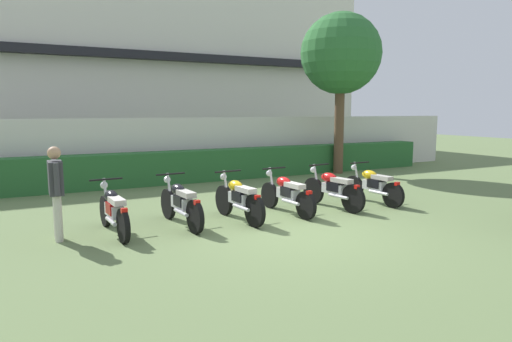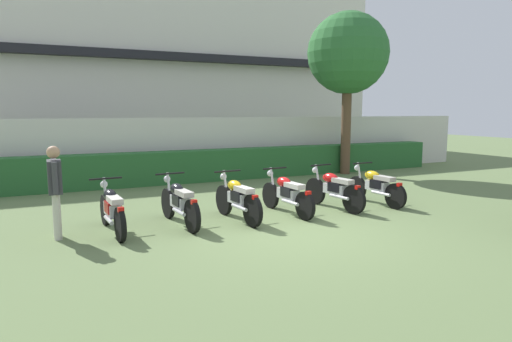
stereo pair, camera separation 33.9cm
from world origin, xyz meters
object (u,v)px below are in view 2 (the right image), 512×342
Objects in this scene: motorcycle_in_row_3 at (287,193)px; inspector_person at (55,185)px; motorcycle_in_row_4 at (334,189)px; motorcycle_in_row_2 at (238,198)px; motorcycle_in_row_1 at (179,202)px; motorcycle_in_row_0 at (112,209)px; parked_car at (48,147)px; motorcycle_in_row_5 at (376,186)px; tree_near_inspector at (348,54)px.

inspector_person is (-4.52, 0.09, 0.50)m from motorcycle_in_row_3.
motorcycle_in_row_2 is at bearing 83.60° from motorcycle_in_row_4.
motorcycle_in_row_2 is at bearing 90.44° from motorcycle_in_row_3.
motorcycle_in_row_1 is at bearing 84.11° from motorcycle_in_row_3.
parked_car is at bearing 2.18° from motorcycle_in_row_0.
motorcycle_in_row_3 is 1.20m from motorcycle_in_row_4.
motorcycle_in_row_1 is 1.17m from motorcycle_in_row_2.
motorcycle_in_row_5 is at bearing -97.98° from motorcycle_in_row_4.
motorcycle_in_row_3 is (-4.91, -4.54, -3.66)m from tree_near_inspector.
motorcycle_in_row_1 is at bearing -68.60° from parked_car.
motorcycle_in_row_1 is at bearing 85.08° from motorcycle_in_row_5.
tree_near_inspector is 6.93m from motorcycle_in_row_4.
inspector_person reaches higher than motorcycle_in_row_4.
tree_near_inspector is 2.93× the size of motorcycle_in_row_0.
motorcycle_in_row_3 is at bearing -95.91° from motorcycle_in_row_1.
inspector_person is (-0.91, 0.05, 0.50)m from motorcycle_in_row_0.
parked_car is at bearing 15.00° from motorcycle_in_row_2.
motorcycle_in_row_1 is 3.55m from motorcycle_in_row_4.
motorcycle_in_row_2 is 2.39m from motorcycle_in_row_4.
parked_car is 10.09m from motorcycle_in_row_3.
tree_near_inspector is at bearing -17.56° from parked_car.
motorcycle_in_row_0 is 6.00m from motorcycle_in_row_5.
inspector_person reaches higher than motorcycle_in_row_0.
parked_car is 9.04m from motorcycle_in_row_0.
motorcycle_in_row_1 is at bearing -148.34° from tree_near_inspector.
inspector_person is (-5.72, 0.12, 0.49)m from motorcycle_in_row_4.
tree_near_inspector is 2.98× the size of motorcycle_in_row_5.
motorcycle_in_row_4 is at bearing -49.90° from parked_car.
parked_car is at bearing 9.14° from motorcycle_in_row_1.
motorcycle_in_row_0 is 1.02× the size of motorcycle_in_row_5.
motorcycle_in_row_4 is (1.20, -0.03, 0.01)m from motorcycle_in_row_3.
motorcycle_in_row_4 is at bearing -1.19° from inspector_person.
parked_car reaches higher than motorcycle_in_row_5.
motorcycle_in_row_1 is (2.15, -8.96, -0.48)m from parked_car.
parked_car is 9.22m from motorcycle_in_row_1.
motorcycle_in_row_5 is at bearing -118.84° from tree_near_inspector.
motorcycle_in_row_0 is (-8.52, -4.50, -3.66)m from tree_near_inspector.
motorcycle_in_row_2 reaches higher than motorcycle_in_row_1.
inspector_person is at bearing -154.73° from tree_near_inspector.
motorcycle_in_row_1 reaches higher than motorcycle_in_row_3.
motorcycle_in_row_3 is 1.19× the size of inspector_person.
motorcycle_in_row_3 is 2.39m from motorcycle_in_row_5.
motorcycle_in_row_2 is 1.00× the size of motorcycle_in_row_5.
motorcycle_in_row_3 is at bearing -55.58° from parked_car.
motorcycle_in_row_1 reaches higher than motorcycle_in_row_5.
parked_car reaches higher than motorcycle_in_row_0.
parked_car is at bearing 33.49° from motorcycle_in_row_5.
motorcycle_in_row_2 reaches higher than motorcycle_in_row_5.
motorcycle_in_row_0 reaches higher than motorcycle_in_row_3.
motorcycle_in_row_4 is (-3.71, -4.57, -3.65)m from tree_near_inspector.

